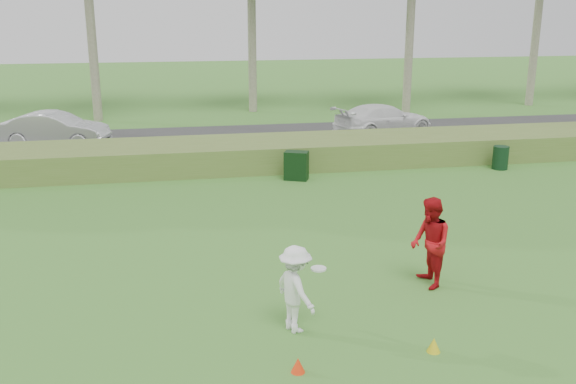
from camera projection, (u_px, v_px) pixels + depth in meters
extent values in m
plane|color=#357527|center=(330.00, 323.00, 11.37)|extent=(120.00, 120.00, 0.00)
cube|color=#53722D|center=(245.00, 154.00, 22.58)|extent=(80.00, 3.00, 0.90)
cube|color=#2D2D2D|center=(231.00, 138.00, 27.42)|extent=(80.00, 6.00, 0.06)
cylinder|color=gray|center=(252.00, 1.00, 33.28)|extent=(0.44, 0.44, 11.50)
imported|color=white|center=(295.00, 289.00, 10.93)|extent=(0.90, 1.14, 1.54)
cylinder|color=white|center=(319.00, 269.00, 10.91)|extent=(0.27, 0.27, 0.03)
imported|color=#B30F15|center=(430.00, 243.00, 12.67)|extent=(0.72, 0.91, 1.83)
cone|color=#FF340D|center=(298.00, 365.00, 9.81)|extent=(0.22, 0.22, 0.24)
cone|color=yellow|center=(434.00, 345.00, 10.39)|extent=(0.22, 0.22, 0.25)
cube|color=black|center=(296.00, 166.00, 20.80)|extent=(0.87, 0.72, 0.94)
cylinder|color=black|center=(500.00, 158.00, 22.21)|extent=(0.55, 0.55, 0.80)
imported|color=silver|center=(55.00, 129.00, 25.52)|extent=(4.40, 2.47, 1.37)
imported|color=white|center=(383.00, 120.00, 27.95)|extent=(4.90, 3.12, 1.32)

